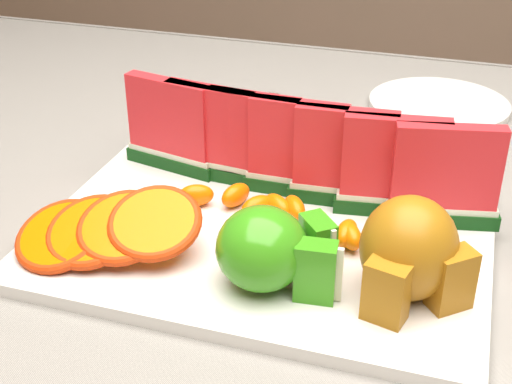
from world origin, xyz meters
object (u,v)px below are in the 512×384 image
Objects in this scene: pear_cluster at (410,253)px; fork at (259,122)px; side_plate at (439,105)px; apple_cluster at (271,250)px; platter at (266,232)px.

fork is at bearing 125.37° from pear_cluster.
side_plate is at bearing 30.07° from fork.
pear_cluster is (0.11, 0.02, 0.01)m from apple_cluster.
fork is at bearing 108.85° from apple_cluster.
pear_cluster is 0.38m from fork.
platter is 4.15× the size of pear_cluster.
platter is 1.76× the size of side_plate.
apple_cluster is at bearing -102.14° from side_plate.
side_plate is at bearing 77.86° from apple_cluster.
apple_cluster is 0.11m from pear_cluster.
platter is 2.18× the size of fork.
apple_cluster is 0.35m from fork.
side_plate reaches higher than fork.
pear_cluster reaches higher than platter.
apple_cluster is at bearing -168.80° from pear_cluster.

